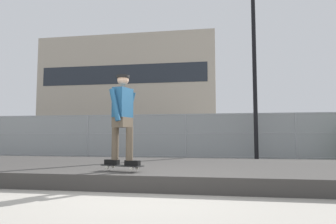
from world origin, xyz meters
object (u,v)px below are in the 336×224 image
Objects in this scene: skater at (123,113)px; parked_car_near at (116,137)px; skateboard at (122,166)px; street_lamp at (254,39)px; parked_car_mid at (250,137)px.

skater reaches higher than parked_car_near.
skateboard is at bearing -70.28° from parked_car_near.
street_lamp reaches higher than parked_car_near.
street_lamp is 8.54m from parked_car_near.
street_lamp is at bearing -26.84° from parked_car_near.
skater reaches higher than parked_car_mid.
skater is at bearing -115.72° from street_lamp.
skater is (0.00, 0.00, 0.95)m from skateboard.
street_lamp reaches higher than parked_car_mid.
skater is 8.09m from street_lamp.
skateboard is at bearing -90.00° from skater.
street_lamp is 5.53m from parked_car_mid.
parked_car_near is at bearing 109.72° from skateboard.
skateboard is 0.95m from skater.
skater reaches higher than skateboard.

